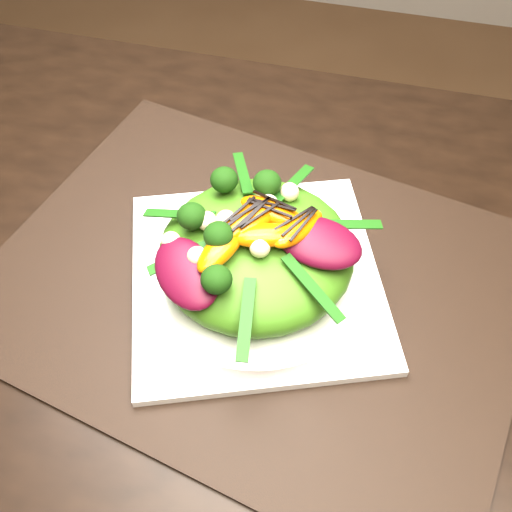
% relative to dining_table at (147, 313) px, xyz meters
% --- Properties ---
extents(floor, '(4.00, 4.00, 0.01)m').
position_rel_dining_table_xyz_m(floor, '(0.00, 0.00, -0.73)').
color(floor, brown).
rests_on(floor, ground).
extents(dining_table, '(1.60, 0.90, 0.75)m').
position_rel_dining_table_xyz_m(dining_table, '(0.00, 0.00, 0.00)').
color(dining_table, black).
rests_on(dining_table, floor).
extents(placemat, '(0.63, 0.53, 0.00)m').
position_rel_dining_table_xyz_m(placemat, '(0.11, 0.05, 0.02)').
color(placemat, black).
rests_on(placemat, dining_table).
extents(plate_base, '(0.34, 0.34, 0.01)m').
position_rel_dining_table_xyz_m(plate_base, '(0.11, 0.05, 0.03)').
color(plate_base, white).
rests_on(plate_base, placemat).
extents(salad_bowl, '(0.25, 0.25, 0.02)m').
position_rel_dining_table_xyz_m(salad_bowl, '(0.11, 0.05, 0.04)').
color(salad_bowl, white).
rests_on(salad_bowl, plate_base).
extents(lettuce_mound, '(0.24, 0.24, 0.07)m').
position_rel_dining_table_xyz_m(lettuce_mound, '(0.11, 0.05, 0.07)').
color(lettuce_mound, '#417616').
rests_on(lettuce_mound, salad_bowl).
extents(radicchio_leaf, '(0.09, 0.06, 0.02)m').
position_rel_dining_table_xyz_m(radicchio_leaf, '(0.17, 0.05, 0.11)').
color(radicchio_leaf, '#430718').
rests_on(radicchio_leaf, lettuce_mound).
extents(orange_segment, '(0.07, 0.05, 0.02)m').
position_rel_dining_table_xyz_m(orange_segment, '(0.09, 0.08, 0.11)').
color(orange_segment, '#CD5303').
rests_on(orange_segment, lettuce_mound).
extents(broccoli_floret, '(0.05, 0.05, 0.04)m').
position_rel_dining_table_xyz_m(broccoli_floret, '(0.04, 0.10, 0.11)').
color(broccoli_floret, black).
rests_on(broccoli_floret, lettuce_mound).
extents(macadamia_nut, '(0.02, 0.02, 0.02)m').
position_rel_dining_table_xyz_m(macadamia_nut, '(0.15, 0.00, 0.11)').
color(macadamia_nut, '#FFEFB3').
rests_on(macadamia_nut, lettuce_mound).
extents(balsamic_drizzle, '(0.04, 0.02, 0.00)m').
position_rel_dining_table_xyz_m(balsamic_drizzle, '(0.09, 0.08, 0.12)').
color(balsamic_drizzle, black).
rests_on(balsamic_drizzle, orange_segment).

